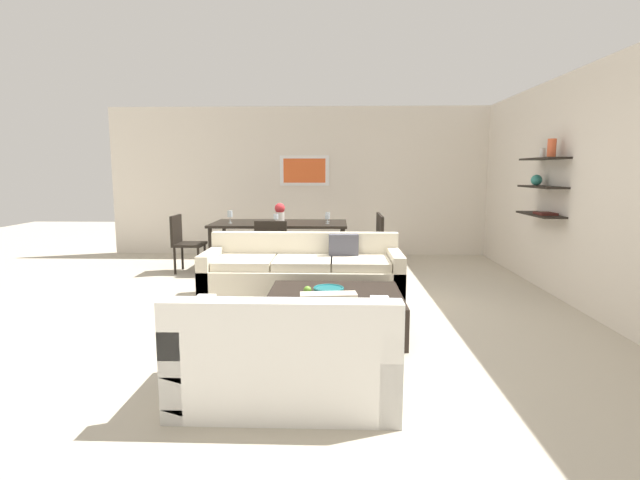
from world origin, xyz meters
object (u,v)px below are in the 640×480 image
(sofa_beige, at_px, (304,276))
(wine_glass_right_far, at_px, (328,215))
(dining_table, at_px, (280,226))
(dining_chair_right_near, at_px, (373,240))
(loveseat_white, at_px, (287,356))
(wine_glass_right_near, at_px, (327,217))
(coffee_table, at_px, (335,313))
(dining_chair_left_near, at_px, (184,240))
(dining_chair_foot, at_px, (272,247))
(wine_glass_foot, at_px, (276,217))
(dining_chair_right_far, at_px, (371,236))
(wine_glass_left_near, at_px, (230,214))
(centerpiece_vase, at_px, (280,212))
(decorative_bowl, at_px, (329,290))
(apple_on_coffee_table, at_px, (308,290))

(sofa_beige, bearing_deg, wine_glass_right_far, 82.23)
(dining_table, relative_size, dining_chair_right_near, 2.38)
(dining_table, distance_m, wine_glass_right_far, 0.78)
(loveseat_white, bearing_deg, wine_glass_right_near, 87.35)
(coffee_table, distance_m, wine_glass_right_near, 2.89)
(dining_chair_left_near, bearing_deg, dining_chair_foot, -25.27)
(wine_glass_foot, bearing_deg, coffee_table, -70.60)
(dining_chair_right_far, relative_size, wine_glass_left_near, 4.56)
(dining_chair_right_near, relative_size, dining_chair_right_far, 1.00)
(wine_glass_right_far, bearing_deg, dining_chair_right_near, -26.75)
(dining_chair_foot, distance_m, centerpiece_vase, 0.97)
(dining_chair_right_near, xyz_separation_m, dining_chair_left_near, (-2.90, -0.00, 0.00))
(dining_chair_foot, bearing_deg, dining_chair_right_near, 25.27)
(dining_chair_right_near, distance_m, centerpiece_vase, 1.51)
(dining_table, distance_m, wine_glass_left_near, 0.79)
(sofa_beige, bearing_deg, wine_glass_left_near, 127.36)
(sofa_beige, height_order, centerpiece_vase, centerpiece_vase)
(wine_glass_foot, distance_m, wine_glass_left_near, 0.82)
(dining_chair_left_near, bearing_deg, dining_table, 8.92)
(coffee_table, xyz_separation_m, wine_glass_foot, (-0.88, 2.49, 0.69))
(decorative_bowl, distance_m, centerpiece_vase, 3.07)
(dining_chair_right_near, bearing_deg, dining_chair_foot, -154.73)
(centerpiece_vase, bearing_deg, wine_glass_right_far, 11.95)
(coffee_table, bearing_deg, dining_chair_right_far, 79.66)
(dining_chair_foot, relative_size, dining_chair_left_near, 1.00)
(dining_chair_left_near, bearing_deg, decorative_bowl, -50.20)
(centerpiece_vase, bearing_deg, dining_chair_right_near, -7.77)
(dining_chair_foot, bearing_deg, wine_glass_foot, 90.00)
(dining_table, relative_size, wine_glass_right_far, 13.90)
(dining_chair_left_near, distance_m, centerpiece_vase, 1.53)
(centerpiece_vase, bearing_deg, coffee_table, -73.39)
(dining_chair_left_near, bearing_deg, dining_chair_right_far, 8.92)
(sofa_beige, height_order, dining_chair_right_far, dining_chair_right_far)
(coffee_table, bearing_deg, wine_glass_right_far, 92.33)
(dining_chair_left_near, xyz_separation_m, centerpiece_vase, (1.46, 0.20, 0.41))
(sofa_beige, height_order, dining_table, sofa_beige)
(loveseat_white, distance_m, wine_glass_foot, 3.93)
(dining_chair_right_near, distance_m, wine_glass_foot, 1.52)
(sofa_beige, relative_size, wine_glass_left_near, 12.16)
(loveseat_white, relative_size, apple_on_coffee_table, 18.91)
(loveseat_white, height_order, dining_chair_left_near, dining_chair_left_near)
(dining_chair_foot, relative_size, wine_glass_right_near, 6.12)
(loveseat_white, distance_m, dining_chair_right_far, 4.62)
(dining_chair_left_near, bearing_deg, sofa_beige, -38.14)
(sofa_beige, height_order, wine_glass_right_far, wine_glass_right_far)
(decorative_bowl, xyz_separation_m, centerpiece_vase, (-0.81, 2.92, 0.50))
(sofa_beige, height_order, dining_chair_left_near, dining_chair_left_near)
(wine_glass_right_near, bearing_deg, wine_glass_left_near, -180.00)
(dining_chair_right_near, relative_size, wine_glass_right_far, 5.85)
(coffee_table, height_order, decorative_bowl, decorative_bowl)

